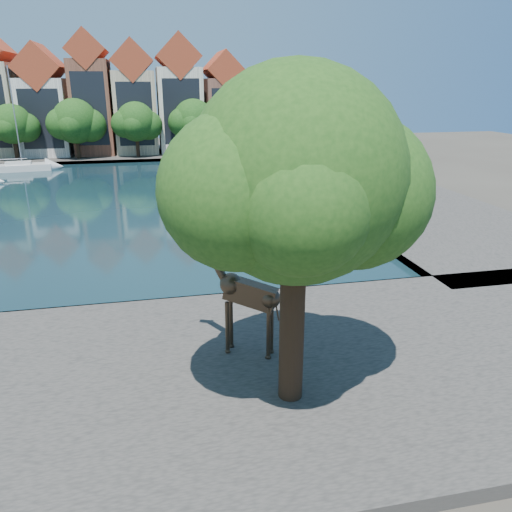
{
  "coord_description": "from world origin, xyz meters",
  "views": [
    {
      "loc": [
        3.4,
        -22.72,
        10.42
      ],
      "look_at": [
        7.82,
        -2.0,
        3.04
      ],
      "focal_mm": 35.0,
      "sensor_mm": 36.0,
      "label": 1
    }
  ],
  "objects": [
    {
      "name": "sailboat_right_a",
      "position": [
        15.0,
        10.47,
        0.65
      ],
      "size": [
        5.67,
        2.78,
        9.54
      ],
      "color": "white",
      "rests_on": "water_basin"
    },
    {
      "name": "far_tree_east",
      "position": [
        10.11,
        50.49,
        5.24
      ],
      "size": [
        7.54,
        5.8,
        7.84
      ],
      "color": "#332114",
      "rests_on": "far_quay"
    },
    {
      "name": "far_tree_mid_east",
      "position": [
        2.1,
        50.49,
        5.13
      ],
      "size": [
        7.02,
        5.4,
        7.52
      ],
      "color": "#332114",
      "rests_on": "far_quay"
    },
    {
      "name": "water_basin",
      "position": [
        0.0,
        24.0,
        0.04
      ],
      "size": [
        38.0,
        50.0,
        0.08
      ],
      "primitive_type": "cube",
      "color": "black",
      "rests_on": "ground"
    },
    {
      "name": "right_quay",
      "position": [
        25.0,
        24.0,
        0.25
      ],
      "size": [
        14.0,
        52.0,
        0.5
      ],
      "primitive_type": "cube",
      "color": "#46423D",
      "rests_on": "ground"
    },
    {
      "name": "far_tree_mid_west",
      "position": [
        -5.89,
        50.49,
        5.29
      ],
      "size": [
        7.8,
        6.0,
        8.0
      ],
      "color": "#332114",
      "rests_on": "far_quay"
    },
    {
      "name": "giraffe_statue",
      "position": [
        6.51,
        -5.85,
        3.02
      ],
      "size": [
        3.34,
        1.98,
        5.12
      ],
      "color": "#3B2B1D",
      "rests_on": "near_quay"
    },
    {
      "name": "townhouse_west_inner",
      "position": [
        -10.5,
        55.99,
        7.35
      ],
      "size": [
        6.43,
        9.18,
        15.15
      ],
      "color": "silver",
      "rests_on": "far_quay"
    },
    {
      "name": "far_tree_west",
      "position": [
        -13.91,
        50.49,
        5.08
      ],
      "size": [
        6.76,
        5.2,
        7.36
      ],
      "color": "#332114",
      "rests_on": "far_quay"
    },
    {
      "name": "sailboat_right_b",
      "position": [
        12.0,
        16.76,
        0.6
      ],
      "size": [
        7.66,
        4.52,
        11.28
      ],
      "color": "navy",
      "rests_on": "water_basin"
    },
    {
      "name": "townhouse_east_inner",
      "position": [
        2.0,
        55.99,
        7.73
      ],
      "size": [
        5.94,
        9.18,
        15.79
      ],
      "color": "tan",
      "rests_on": "far_quay"
    },
    {
      "name": "near_quay",
      "position": [
        0.0,
        -7.0,
        0.25
      ],
      "size": [
        50.0,
        14.0,
        0.5
      ],
      "primitive_type": "cube",
      "color": "#46423D",
      "rests_on": "ground"
    },
    {
      "name": "sailboat_right_c",
      "position": [
        15.0,
        31.82,
        0.61
      ],
      "size": [
        6.45,
        3.12,
        9.33
      ],
      "color": "white",
      "rests_on": "water_basin"
    },
    {
      "name": "far_tree_far_east",
      "position": [
        18.09,
        50.49,
        5.08
      ],
      "size": [
        6.76,
        5.2,
        7.36
      ],
      "color": "#332114",
      "rests_on": "far_quay"
    },
    {
      "name": "plane_tree",
      "position": [
        7.62,
        -9.01,
        7.67
      ],
      "size": [
        8.32,
        6.4,
        10.62
      ],
      "color": "#332114",
      "rests_on": "near_quay"
    },
    {
      "name": "townhouse_center",
      "position": [
        -4.0,
        55.99,
        8.36
      ],
      "size": [
        5.44,
        9.18,
        16.93
      ],
      "color": "brown",
      "rests_on": "far_quay"
    },
    {
      "name": "far_quay",
      "position": [
        0.0,
        56.0,
        0.25
      ],
      "size": [
        60.0,
        16.0,
        0.5
      ],
      "primitive_type": "cube",
      "color": "#46423D",
      "rests_on": "ground"
    },
    {
      "name": "sailboat_left_e",
      "position": [
        -12.0,
        44.0,
        0.71
      ],
      "size": [
        6.89,
        3.16,
        12.25
      ],
      "color": "silver",
      "rests_on": "water_basin"
    },
    {
      "name": "sailboat_right_d",
      "position": [
        13.75,
        41.31,
        0.64
      ],
      "size": [
        5.03,
        1.82,
        8.15
      ],
      "color": "beige",
      "rests_on": "water_basin"
    },
    {
      "name": "townhouse_east_mid",
      "position": [
        8.5,
        55.99,
        8.1
      ],
      "size": [
        6.43,
        9.18,
        16.65
      ],
      "color": "beige",
      "rests_on": "far_quay"
    },
    {
      "name": "ground",
      "position": [
        0.0,
        0.0,
        0.0
      ],
      "size": [
        160.0,
        160.0,
        0.0
      ],
      "primitive_type": "plane",
      "color": "#38332B",
      "rests_on": "ground"
    },
    {
      "name": "townhouse_east_end",
      "position": [
        15.0,
        55.99,
        7.11
      ],
      "size": [
        5.44,
        9.18,
        14.43
      ],
      "color": "brown",
      "rests_on": "far_quay"
    }
  ]
}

